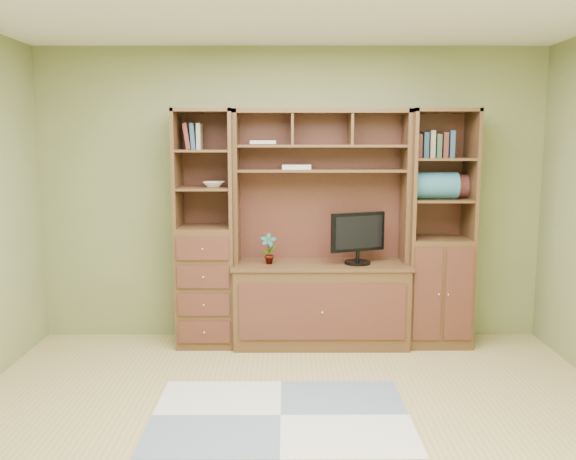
{
  "coord_description": "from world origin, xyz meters",
  "views": [
    {
      "loc": [
        -0.04,
        -3.46,
        1.79
      ],
      "look_at": [
        -0.03,
        1.2,
        1.1
      ],
      "focal_mm": 38.0,
      "sensor_mm": 36.0,
      "label": 1
    }
  ],
  "objects_px": {
    "right_tower": "(439,229)",
    "monitor": "(358,229)",
    "left_tower": "(206,229)",
    "center_hutch": "(321,230)"
  },
  "relations": [
    {
      "from": "right_tower",
      "to": "monitor",
      "type": "xyz_separation_m",
      "value": [
        -0.71,
        -0.07,
        0.01
      ]
    },
    {
      "from": "left_tower",
      "to": "monitor",
      "type": "distance_m",
      "value": 1.32
    },
    {
      "from": "left_tower",
      "to": "center_hutch",
      "type": "bearing_deg",
      "value": -2.29
    },
    {
      "from": "center_hutch",
      "to": "right_tower",
      "type": "distance_m",
      "value": 1.03
    },
    {
      "from": "center_hutch",
      "to": "right_tower",
      "type": "height_order",
      "value": "same"
    },
    {
      "from": "center_hutch",
      "to": "left_tower",
      "type": "height_order",
      "value": "same"
    },
    {
      "from": "left_tower",
      "to": "monitor",
      "type": "xyz_separation_m",
      "value": [
        1.31,
        -0.07,
        0.01
      ]
    },
    {
      "from": "right_tower",
      "to": "monitor",
      "type": "relative_size",
      "value": 3.34
    },
    {
      "from": "right_tower",
      "to": "monitor",
      "type": "distance_m",
      "value": 0.72
    },
    {
      "from": "right_tower",
      "to": "center_hutch",
      "type": "bearing_deg",
      "value": -177.77
    }
  ]
}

